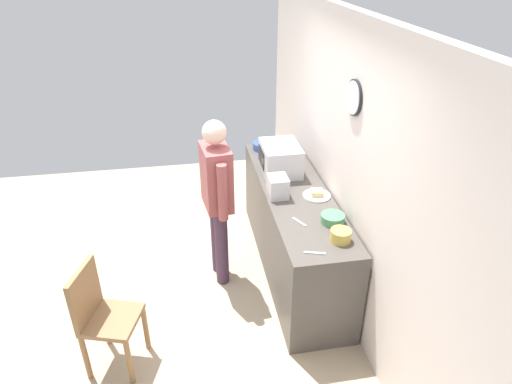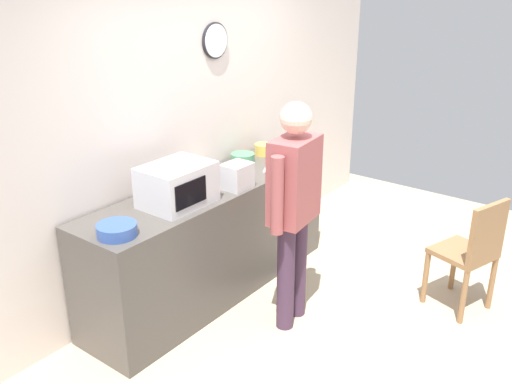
{
  "view_description": "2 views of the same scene",
  "coord_description": "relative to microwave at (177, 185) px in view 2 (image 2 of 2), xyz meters",
  "views": [
    {
      "loc": [
        3.47,
        0.18,
        3.05
      ],
      "look_at": [
        -0.23,
        0.82,
        0.96
      ],
      "focal_mm": 31.55,
      "sensor_mm": 36.0,
      "label": 1
    },
    {
      "loc": [
        -3.34,
        -1.57,
        2.52
      ],
      "look_at": [
        -0.15,
        0.86,
        0.93
      ],
      "focal_mm": 39.62,
      "sensor_mm": 36.0,
      "label": 2
    }
  ],
  "objects": [
    {
      "name": "ground_plane",
      "position": [
        0.68,
        -1.16,
        -1.08
      ],
      "size": [
        6.0,
        6.0,
        0.0
      ],
      "primitive_type": "plane",
      "color": "tan"
    },
    {
      "name": "back_wall",
      "position": [
        0.68,
        0.44,
        0.22
      ],
      "size": [
        5.4,
        0.13,
        2.6
      ],
      "color": "silver",
      "rests_on": "ground_plane"
    },
    {
      "name": "kitchen_counter",
      "position": [
        0.41,
        0.06,
        -0.62
      ],
      "size": [
        2.36,
        0.62,
        0.93
      ],
      "primitive_type": "cube",
      "color": "#4C4742",
      "rests_on": "ground_plane"
    },
    {
      "name": "microwave",
      "position": [
        0.0,
        0.0,
        0.0
      ],
      "size": [
        0.5,
        0.39,
        0.3
      ],
      "color": "silver",
      "rests_on": "kitchen_counter"
    },
    {
      "name": "sandwich_plate",
      "position": [
        0.59,
        0.23,
        -0.13
      ],
      "size": [
        0.27,
        0.27,
        0.07
      ],
      "color": "white",
      "rests_on": "kitchen_counter"
    },
    {
      "name": "salad_bowl",
      "position": [
        1.04,
        0.23,
        -0.11
      ],
      "size": [
        0.21,
        0.21,
        0.07
      ],
      "primitive_type": "cylinder",
      "color": "#4C8E60",
      "rests_on": "kitchen_counter"
    },
    {
      "name": "cereal_bowl",
      "position": [
        -0.61,
        -0.06,
        -0.11
      ],
      "size": [
        0.26,
        0.26,
        0.08
      ],
      "primitive_type": "cylinder",
      "color": "#33519E",
      "rests_on": "kitchen_counter"
    },
    {
      "name": "mixing_bowl",
      "position": [
        1.32,
        0.21,
        -0.1
      ],
      "size": [
        0.17,
        0.17,
        0.1
      ],
      "primitive_type": "cylinder",
      "color": "gold",
      "rests_on": "kitchen_counter"
    },
    {
      "name": "toaster",
      "position": [
        0.51,
        -0.14,
        -0.05
      ],
      "size": [
        0.22,
        0.18,
        0.2
      ],
      "primitive_type": "cube",
      "color": "silver",
      "rests_on": "kitchen_counter"
    },
    {
      "name": "fork_utensil",
      "position": [
        1.0,
        -0.05,
        -0.15
      ],
      "size": [
        0.16,
        0.1,
        0.01
      ],
      "primitive_type": "cube",
      "rotation": [
        0.0,
        0.0,
        0.47
      ],
      "color": "silver",
      "rests_on": "kitchen_counter"
    },
    {
      "name": "spoon_utensil",
      "position": [
        1.45,
        -0.05,
        -0.15
      ],
      "size": [
        0.07,
        0.17,
        0.01
      ],
      "primitive_type": "cube",
      "rotation": [
        0.0,
        0.0,
        1.28
      ],
      "color": "silver",
      "rests_on": "kitchen_counter"
    },
    {
      "name": "person_standing",
      "position": [
        0.44,
        -0.71,
        -0.09
      ],
      "size": [
        0.59,
        0.29,
        1.7
      ],
      "color": "#422B42",
      "rests_on": "ground_plane"
    },
    {
      "name": "wooden_chair",
      "position": [
        1.39,
        -1.72,
        -0.56
      ],
      "size": [
        0.5,
        0.5,
        0.94
      ],
      "color": "olive",
      "rests_on": "ground_plane"
    }
  ]
}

